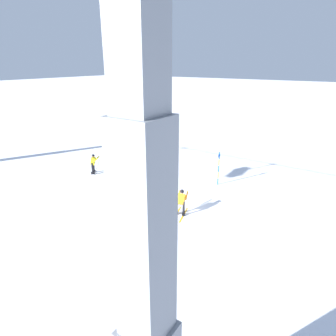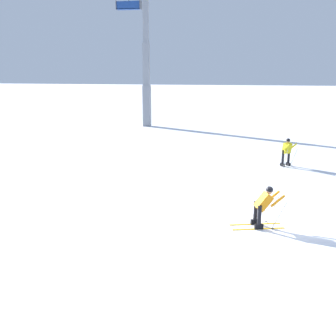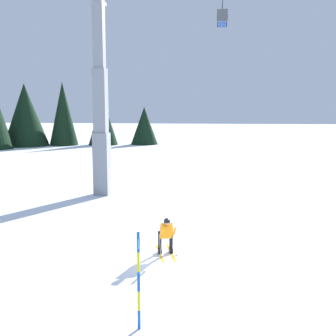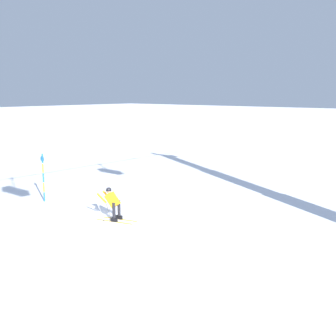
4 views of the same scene
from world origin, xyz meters
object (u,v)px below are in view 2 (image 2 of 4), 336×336
skier_carving_main (264,204)px  chairlift_seat_middle (129,5)px  skier_distant_uphill (287,150)px  lift_tower_far (146,71)px

skier_carving_main → chairlift_seat_middle: chairlift_seat_middle is taller
skier_distant_uphill → skier_carving_main: bearing=169.8°
lift_tower_far → chairlift_seat_middle: (-5.21, 0.00, 4.87)m
chairlift_seat_middle → skier_distant_uphill: (-8.68, -11.30, -8.99)m
skier_carving_main → lift_tower_far: size_ratio=0.15×
skier_carving_main → skier_distant_uphill: size_ratio=1.11×
skier_carving_main → lift_tower_far: (22.78, 9.71, 4.20)m
lift_tower_far → skier_distant_uphill: bearing=-140.9°
chairlift_seat_middle → skier_distant_uphill: chairlift_seat_middle is taller
chairlift_seat_middle → skier_distant_uphill: 16.85m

